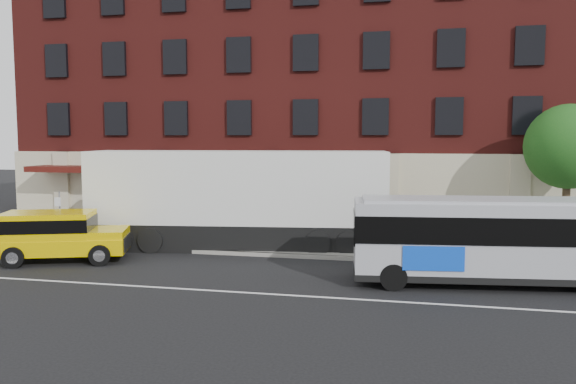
% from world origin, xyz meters
% --- Properties ---
extents(ground, '(120.00, 120.00, 0.00)m').
position_xyz_m(ground, '(0.00, 0.00, 0.00)').
color(ground, black).
rests_on(ground, ground).
extents(sidewalk, '(60.00, 6.00, 0.15)m').
position_xyz_m(sidewalk, '(0.00, 9.00, 0.07)').
color(sidewalk, gray).
rests_on(sidewalk, ground).
extents(kerb, '(60.00, 0.25, 0.15)m').
position_xyz_m(kerb, '(0.00, 6.00, 0.07)').
color(kerb, gray).
rests_on(kerb, ground).
extents(lane_line, '(60.00, 0.12, 0.01)m').
position_xyz_m(lane_line, '(0.00, 0.50, 0.01)').
color(lane_line, silver).
rests_on(lane_line, ground).
extents(building, '(30.00, 12.10, 15.00)m').
position_xyz_m(building, '(-0.01, 16.92, 7.58)').
color(building, '#561714').
rests_on(building, sidewalk).
extents(sign_pole, '(0.30, 0.20, 2.50)m').
position_xyz_m(sign_pole, '(-8.50, 6.15, 1.45)').
color(sign_pole, gray).
rests_on(sign_pole, ground).
extents(street_tree, '(3.60, 3.60, 6.20)m').
position_xyz_m(street_tree, '(13.54, 9.48, 4.41)').
color(street_tree, '#3B2B1D').
rests_on(street_tree, sidewalk).
extents(city_bus, '(10.83, 3.51, 2.91)m').
position_xyz_m(city_bus, '(10.42, 3.24, 1.61)').
color(city_bus, '#A1A2AA').
rests_on(city_bus, ground).
extents(yellow_suv, '(5.34, 3.56, 1.99)m').
position_xyz_m(yellow_suv, '(-6.71, 3.32, 1.14)').
color(yellow_suv, '#E5C200').
rests_on(yellow_suv, ground).
extents(shipping_container, '(13.24, 4.33, 4.34)m').
position_xyz_m(shipping_container, '(-0.46, 7.40, 2.14)').
color(shipping_container, black).
rests_on(shipping_container, ground).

